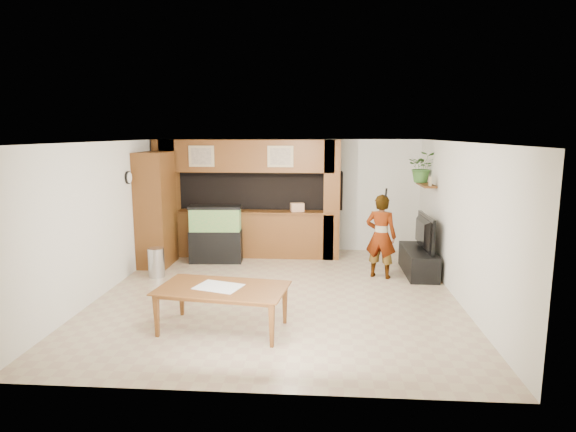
# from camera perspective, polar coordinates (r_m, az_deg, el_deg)

# --- Properties ---
(floor) EXTENTS (6.50, 6.50, 0.00)m
(floor) POSITION_cam_1_polar(r_m,az_deg,el_deg) (8.45, -1.18, -9.14)
(floor) COLOR tan
(floor) RESTS_ON ground
(ceiling) EXTENTS (6.50, 6.50, 0.00)m
(ceiling) POSITION_cam_1_polar(r_m,az_deg,el_deg) (7.99, -1.24, 8.78)
(ceiling) COLOR white
(ceiling) RESTS_ON wall_back
(wall_back) EXTENTS (6.00, 0.00, 6.00)m
(wall_back) POSITION_cam_1_polar(r_m,az_deg,el_deg) (11.32, 0.30, 2.50)
(wall_back) COLOR silver
(wall_back) RESTS_ON floor
(wall_left) EXTENTS (0.00, 6.50, 6.50)m
(wall_left) POSITION_cam_1_polar(r_m,az_deg,el_deg) (8.91, -20.81, -0.16)
(wall_left) COLOR silver
(wall_left) RESTS_ON floor
(wall_right) EXTENTS (0.00, 6.50, 6.50)m
(wall_right) POSITION_cam_1_polar(r_m,az_deg,el_deg) (8.39, 19.64, -0.66)
(wall_right) COLOR silver
(wall_right) RESTS_ON floor
(partition) EXTENTS (4.20, 0.99, 2.60)m
(partition) POSITION_cam_1_polar(r_m,az_deg,el_deg) (10.82, -4.94, 2.19)
(partition) COLOR brown
(partition) RESTS_ON floor
(wall_clock) EXTENTS (0.05, 0.25, 0.25)m
(wall_clock) POSITION_cam_1_polar(r_m,az_deg,el_deg) (9.73, -18.38, 4.35)
(wall_clock) COLOR black
(wall_clock) RESTS_ON wall_left
(wall_shelf) EXTENTS (0.25, 0.90, 0.04)m
(wall_shelf) POSITION_cam_1_polar(r_m,az_deg,el_deg) (10.18, 16.05, 3.56)
(wall_shelf) COLOR #5F2F16
(wall_shelf) RESTS_ON wall_right
(pantry_cabinet) EXTENTS (0.59, 0.97, 2.36)m
(pantry_cabinet) POSITION_cam_1_polar(r_m,az_deg,el_deg) (10.34, -15.40, 0.77)
(pantry_cabinet) COLOR #5F2F16
(pantry_cabinet) RESTS_ON floor
(trash_can) EXTENTS (0.31, 0.31, 0.57)m
(trash_can) POSITION_cam_1_polar(r_m,az_deg,el_deg) (9.63, -15.34, -5.34)
(trash_can) COLOR #B2B2B7
(trash_can) RESTS_ON floor
(aquarium) EXTENTS (1.10, 0.41, 1.22)m
(aquarium) POSITION_cam_1_polar(r_m,az_deg,el_deg) (10.38, -8.56, -2.22)
(aquarium) COLOR black
(aquarium) RESTS_ON floor
(tv_stand) EXTENTS (0.54, 1.47, 0.49)m
(tv_stand) POSITION_cam_1_polar(r_m,az_deg,el_deg) (9.86, 15.18, -5.21)
(tv_stand) COLOR black
(tv_stand) RESTS_ON floor
(television) EXTENTS (0.19, 1.19, 0.68)m
(television) POSITION_cam_1_polar(r_m,az_deg,el_deg) (9.73, 15.33, -1.87)
(television) COLOR black
(television) RESTS_ON tv_stand
(photo_frame) EXTENTS (0.04, 0.14, 0.18)m
(photo_frame) POSITION_cam_1_polar(r_m,az_deg,el_deg) (9.84, 16.49, 3.97)
(photo_frame) COLOR tan
(photo_frame) RESTS_ON wall_shelf
(potted_plant) EXTENTS (0.64, 0.57, 0.64)m
(potted_plant) POSITION_cam_1_polar(r_m,az_deg,el_deg) (10.44, 15.64, 5.61)
(potted_plant) COLOR #356428
(potted_plant) RESTS_ON wall_shelf
(person) EXTENTS (0.68, 0.56, 1.61)m
(person) POSITION_cam_1_polar(r_m,az_deg,el_deg) (9.32, 10.94, -2.37)
(person) COLOR #A17E58
(person) RESTS_ON floor
(microphone) EXTENTS (0.04, 0.11, 0.17)m
(microphone) POSITION_cam_1_polar(r_m,az_deg,el_deg) (9.03, 11.56, 2.74)
(microphone) COLOR black
(microphone) RESTS_ON person
(dining_table) EXTENTS (1.90, 1.22, 0.63)m
(dining_table) POSITION_cam_1_polar(r_m,az_deg,el_deg) (6.89, -7.82, -10.93)
(dining_table) COLOR #5F2F16
(dining_table) RESTS_ON floor
(newspaper_a) EXTENTS (0.72, 0.61, 0.01)m
(newspaper_a) POSITION_cam_1_polar(r_m,az_deg,el_deg) (6.84, -8.22, -8.29)
(newspaper_a) COLOR silver
(newspaper_a) RESTS_ON dining_table
(counter_box) EXTENTS (0.32, 0.25, 0.19)m
(counter_box) POSITION_cam_1_polar(r_m,az_deg,el_deg) (10.54, 1.10, 1.04)
(counter_box) COLOR tan
(counter_box) RESTS_ON partition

